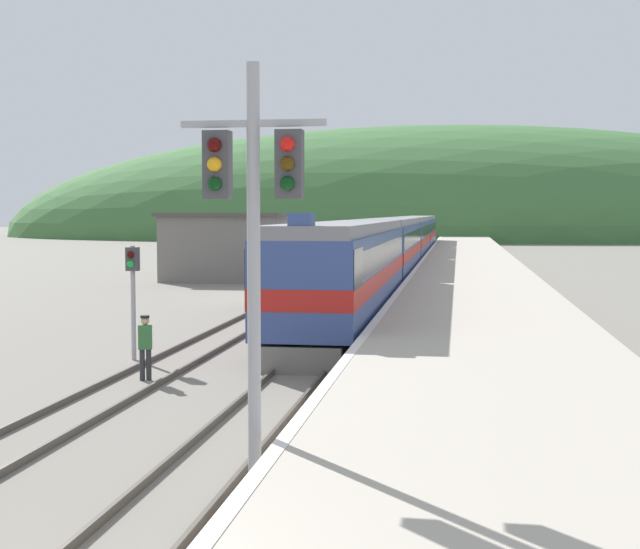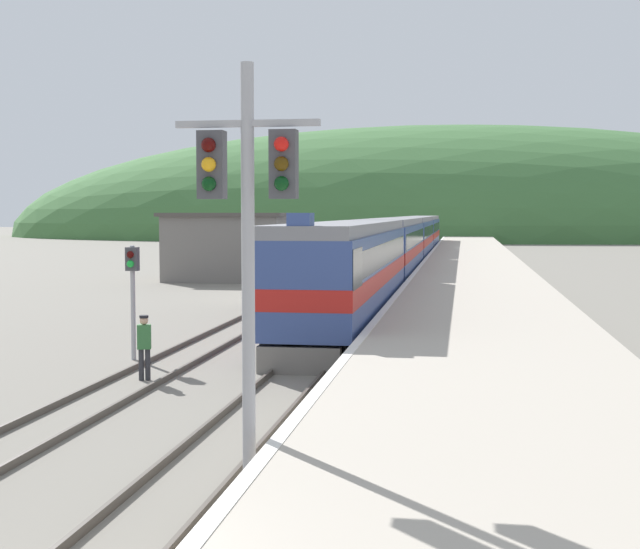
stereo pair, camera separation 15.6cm
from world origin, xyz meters
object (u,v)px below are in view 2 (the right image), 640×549
express_train_lead_car (347,270)px  signal_post_siding (132,278)px  carriage_second (392,248)px  track_worker (144,343)px  signal_mast_main (248,220)px  siding_train (345,249)px  carriage_third (412,238)px  carriage_fourth (423,233)px

express_train_lead_car → signal_post_siding: (-5.40, -8.53, 0.26)m
carriage_second → track_worker: size_ratio=12.03×
signal_mast_main → siding_train: bearing=95.9°
carriage_third → track_worker: bearing=-94.0°
carriage_second → signal_mast_main: bearing=-88.3°
track_worker → carriage_third: bearing=86.0°
carriage_fourth → track_worker: carriage_fourth is taller
carriage_second → signal_post_siding: size_ratio=6.04×
carriage_second → signal_post_siding: carriage_second is taller
carriage_third → siding_train: size_ratio=0.49×
signal_mast_main → carriage_second: bearing=91.7°
carriage_second → signal_post_siding: (-5.40, -30.65, 0.28)m
carriage_third → siding_train: carriage_third is taller
express_train_lead_car → carriage_second: (0.00, 22.12, -0.01)m
siding_train → signal_post_siding: (-1.39, -38.00, 0.68)m
express_train_lead_car → carriage_third: size_ratio=1.01×
carriage_second → signal_post_siding: bearing=-100.0°
signal_mast_main → signal_post_siding: 14.28m
express_train_lead_car → track_worker: express_train_lead_car is taller
carriage_second → signal_mast_main: signal_mast_main is taller
siding_train → signal_post_siding: siding_train is taller
siding_train → carriage_second: bearing=-61.4°
express_train_lead_car → siding_train: size_ratio=0.49×
signal_post_siding → carriage_second: bearing=80.0°
carriage_third → signal_mast_main: signal_mast_main is taller
carriage_second → carriage_fourth: (0.00, 43.64, 0.00)m
express_train_lead_car → signal_mast_main: signal_mast_main is taller
siding_train → track_worker: size_ratio=24.60×
signal_post_siding → track_worker: signal_post_siding is taller
express_train_lead_car → carriage_fourth: size_ratio=1.01×
express_train_lead_car → signal_post_siding: express_train_lead_car is taller
siding_train → track_worker: 41.10m
carriage_fourth → signal_mast_main: size_ratio=3.14×
signal_mast_main → carriage_third: bearing=91.1°
carriage_second → express_train_lead_car: bearing=-90.0°
carriage_third → signal_mast_main: bearing=-88.9°
siding_train → signal_mast_main: size_ratio=6.41×
carriage_second → track_worker: (-3.90, -33.75, -1.23)m
carriage_third → siding_train: (-4.01, -14.47, -0.40)m
carriage_second → carriage_third: 21.82m
carriage_third → signal_post_siding: 52.75m
express_train_lead_car → siding_train: 29.74m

